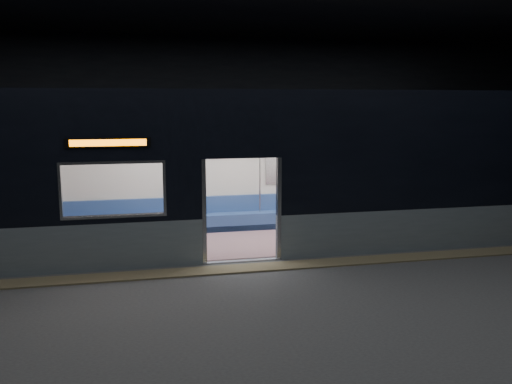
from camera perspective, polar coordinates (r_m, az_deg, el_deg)
name	(u,v)px	position (r m, az deg, el deg)	size (l,w,h in m)	color
station_floor	(253,278)	(9.80, -0.28, -9.08)	(24.00, 14.00, 0.01)	#47494C
station_envelope	(253,69)	(9.31, -0.29, 12.87)	(24.00, 14.00, 5.00)	black
tactile_strip	(247,268)	(10.30, -0.93, -8.03)	(22.80, 0.50, 0.03)	#8C7F59
metro_car	(229,161)	(11.86, -2.90, 3.31)	(18.00, 3.04, 3.35)	gray
passenger	(318,197)	(13.57, 6.59, -0.55)	(0.37, 0.63, 1.30)	black
handbag	(322,203)	(13.40, 6.92, -1.13)	(0.28, 0.24, 0.14)	black
transit_map	(286,169)	(13.54, 3.18, 2.44)	(0.96, 0.03, 0.62)	white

